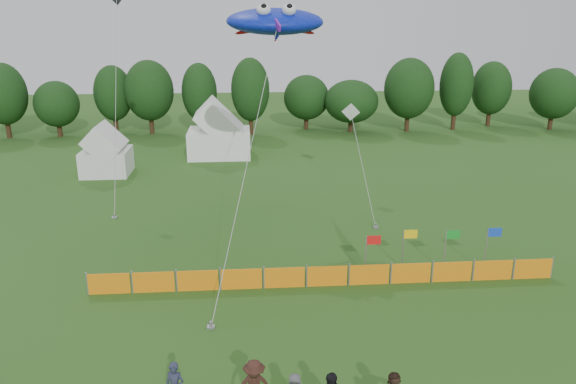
{
  "coord_description": "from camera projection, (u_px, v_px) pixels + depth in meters",
  "views": [
    {
      "loc": [
        -1.75,
        -15.95,
        12.04
      ],
      "look_at": [
        0.0,
        6.0,
        5.2
      ],
      "focal_mm": 35.0,
      "sensor_mm": 36.0,
      "label": 1
    }
  ],
  "objects": [
    {
      "name": "small_kite_white",
      "position": [
        357.0,
        139.0,
        37.84
      ],
      "size": [
        1.26,
        8.14,
        6.38
      ],
      "color": "silver",
      "rests_on": "ground"
    },
    {
      "name": "tent_left",
      "position": [
        106.0,
        154.0,
        44.83
      ],
      "size": [
        3.72,
        3.72,
        3.28
      ],
      "color": "white",
      "rests_on": "ground"
    },
    {
      "name": "tent_right",
      "position": [
        219.0,
        134.0,
        50.58
      ],
      "size": [
        5.61,
        4.49,
        3.96
      ],
      "color": "white",
      "rests_on": "ground"
    },
    {
      "name": "stingray_kite",
      "position": [
        275.0,
        22.0,
        32.66
      ],
      "size": [
        6.67,
        21.07,
        12.88
      ],
      "color": "#0F25D7",
      "rests_on": "ground"
    },
    {
      "name": "treeline",
      "position": [
        274.0,
        94.0,
        60.54
      ],
      "size": [
        104.57,
        8.78,
        8.36
      ],
      "color": "#382314",
      "rests_on": "ground"
    },
    {
      "name": "barrier_fence",
      "position": [
        327.0,
        276.0,
        26.22
      ],
      "size": [
        21.9,
        0.06,
        1.0
      ],
      "color": "orange",
      "rests_on": "ground"
    },
    {
      "name": "flag_row",
      "position": [
        430.0,
        244.0,
        27.49
      ],
      "size": [
        6.73,
        0.71,
        2.27
      ],
      "color": "gray",
      "rests_on": "ground"
    },
    {
      "name": "small_kite_dark",
      "position": [
        116.0,
        83.0,
        36.89
      ],
      "size": [
        0.89,
        7.32,
        13.77
      ],
      "color": "black",
      "rests_on": "ground"
    }
  ]
}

